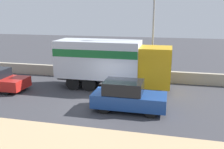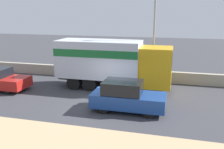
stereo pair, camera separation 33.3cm
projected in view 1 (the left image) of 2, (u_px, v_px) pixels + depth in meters
ground_plane at (106, 105)px, 14.54m from camera, size 80.00×80.00×0.00m
stone_wall_backdrop at (124, 74)px, 19.80m from camera, size 60.00×0.35×0.87m
street_lamp at (153, 28)px, 17.40m from camera, size 0.56×0.28×7.28m
box_truck at (110, 61)px, 17.17m from camera, size 7.85×2.37×3.37m
car_hatchback at (128, 96)px, 13.56m from camera, size 3.99×1.71×1.66m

